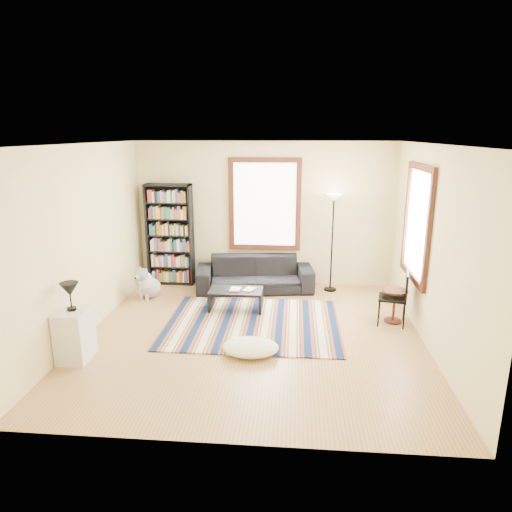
# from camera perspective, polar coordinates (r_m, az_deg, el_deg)

# --- Properties ---
(floor) EXTENTS (5.00, 5.00, 0.10)m
(floor) POSITION_cam_1_polar(r_m,az_deg,el_deg) (6.99, -0.35, -10.22)
(floor) COLOR tan
(floor) RESTS_ON ground
(ceiling) EXTENTS (5.00, 5.00, 0.10)m
(ceiling) POSITION_cam_1_polar(r_m,az_deg,el_deg) (6.32, -0.40, 14.28)
(ceiling) COLOR white
(ceiling) RESTS_ON floor
(wall_back) EXTENTS (5.00, 0.10, 2.80)m
(wall_back) POSITION_cam_1_polar(r_m,az_deg,el_deg) (8.99, 1.12, 5.26)
(wall_back) COLOR beige
(wall_back) RESTS_ON floor
(wall_front) EXTENTS (5.00, 0.10, 2.80)m
(wall_front) POSITION_cam_1_polar(r_m,az_deg,el_deg) (4.09, -3.67, -7.12)
(wall_front) COLOR beige
(wall_front) RESTS_ON floor
(wall_left) EXTENTS (0.10, 5.00, 2.80)m
(wall_left) POSITION_cam_1_polar(r_m,az_deg,el_deg) (7.19, -21.05, 1.72)
(wall_left) COLOR beige
(wall_left) RESTS_ON floor
(wall_right) EXTENTS (0.10, 5.00, 2.80)m
(wall_right) POSITION_cam_1_polar(r_m,az_deg,el_deg) (6.77, 21.65, 0.86)
(wall_right) COLOR beige
(wall_right) RESTS_ON floor
(window_back) EXTENTS (1.20, 0.06, 1.60)m
(window_back) POSITION_cam_1_polar(r_m,az_deg,el_deg) (8.88, 1.09, 6.44)
(window_back) COLOR white
(window_back) RESTS_ON wall_back
(window_right) EXTENTS (0.06, 1.20, 1.60)m
(window_right) POSITION_cam_1_polar(r_m,az_deg,el_deg) (7.46, 19.52, 3.89)
(window_right) COLOR white
(window_right) RESTS_ON wall_right
(rug) EXTENTS (2.74, 2.19, 0.02)m
(rug) POSITION_cam_1_polar(r_m,az_deg,el_deg) (7.35, -0.45, -8.39)
(rug) COLOR #0D1F44
(rug) RESTS_ON floor
(sofa) EXTENTS (1.16, 2.31, 0.64)m
(sofa) POSITION_cam_1_polar(r_m,az_deg,el_deg) (8.77, -0.16, -2.24)
(sofa) COLOR black
(sofa) RESTS_ON floor
(bookshelf) EXTENTS (0.90, 0.30, 2.00)m
(bookshelf) POSITION_cam_1_polar(r_m,az_deg,el_deg) (9.16, -10.70, 2.63)
(bookshelf) COLOR black
(bookshelf) RESTS_ON floor
(coffee_table) EXTENTS (1.01, 0.76, 0.36)m
(coffee_table) POSITION_cam_1_polar(r_m,az_deg,el_deg) (7.85, -2.51, -5.48)
(coffee_table) COLOR black
(coffee_table) RESTS_ON floor
(book_a) EXTENTS (0.19, 0.25, 0.02)m
(book_a) POSITION_cam_1_polar(r_m,az_deg,el_deg) (7.80, -3.25, -4.14)
(book_a) COLOR beige
(book_a) RESTS_ON coffee_table
(book_b) EXTENTS (0.24, 0.27, 0.02)m
(book_b) POSITION_cam_1_polar(r_m,az_deg,el_deg) (7.82, -1.38, -4.09)
(book_b) COLOR beige
(book_b) RESTS_ON coffee_table
(floor_cushion) EXTENTS (0.91, 0.78, 0.19)m
(floor_cushion) POSITION_cam_1_polar(r_m,az_deg,el_deg) (6.39, -0.68, -11.34)
(floor_cushion) COLOR white
(floor_cushion) RESTS_ON floor
(floor_lamp) EXTENTS (0.33, 0.33, 1.86)m
(floor_lamp) POSITION_cam_1_polar(r_m,az_deg,el_deg) (8.71, 9.48, 1.56)
(floor_lamp) COLOR black
(floor_lamp) RESTS_ON floor
(side_table) EXTENTS (0.41, 0.41, 0.54)m
(side_table) POSITION_cam_1_polar(r_m,az_deg,el_deg) (7.66, 16.86, -5.98)
(side_table) COLOR #4F2113
(side_table) RESTS_ON floor
(folding_chair) EXTENTS (0.50, 0.48, 0.86)m
(folding_chair) POSITION_cam_1_polar(r_m,az_deg,el_deg) (7.52, 16.70, -5.06)
(folding_chair) COLOR black
(folding_chair) RESTS_ON floor
(white_cabinet) EXTENTS (0.40, 0.51, 0.70)m
(white_cabinet) POSITION_cam_1_polar(r_m,az_deg,el_deg) (6.61, -21.73, -9.14)
(white_cabinet) COLOR silver
(white_cabinet) RESTS_ON floor
(table_lamp) EXTENTS (0.31, 0.31, 0.38)m
(table_lamp) POSITION_cam_1_polar(r_m,az_deg,el_deg) (6.41, -22.20, -4.72)
(table_lamp) COLOR black
(table_lamp) RESTS_ON white_cabinet
(dog) EXTENTS (0.63, 0.72, 0.60)m
(dog) POSITION_cam_1_polar(r_m,az_deg,el_deg) (8.62, -13.12, -3.12)
(dog) COLOR #B5B5B5
(dog) RESTS_ON floor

